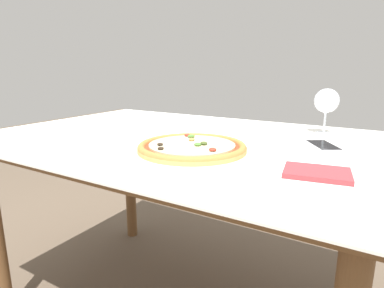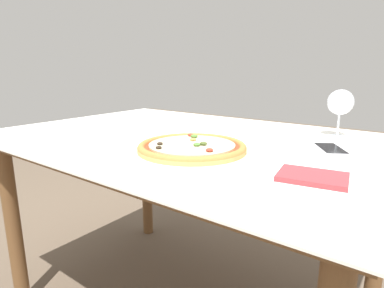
{
  "view_description": "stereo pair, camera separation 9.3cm",
  "coord_description": "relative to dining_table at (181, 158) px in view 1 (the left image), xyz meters",
  "views": [
    {
      "loc": [
        0.63,
        -0.97,
        1.01
      ],
      "look_at": [
        0.16,
        -0.19,
        0.79
      ],
      "focal_mm": 30.0,
      "sensor_mm": 36.0,
      "label": 1
    },
    {
      "loc": [
        0.7,
        -0.92,
        1.01
      ],
      "look_at": [
        0.16,
        -0.19,
        0.79
      ],
      "focal_mm": 30.0,
      "sensor_mm": 36.0,
      "label": 2
    }
  ],
  "objects": [
    {
      "name": "pizza_plate",
      "position": [
        0.16,
        -0.19,
        0.1
      ],
      "size": [
        0.36,
        0.36,
        0.04
      ],
      "color": "white",
      "rests_on": "dining_table"
    },
    {
      "name": "cell_phone",
      "position": [
        0.48,
        0.09,
        0.09
      ],
      "size": [
        0.14,
        0.16,
        0.01
      ],
      "color": "white",
      "rests_on": "dining_table"
    },
    {
      "name": "dining_table",
      "position": [
        0.0,
        0.0,
        0.0
      ],
      "size": [
        1.45,
        1.0,
        0.76
      ],
      "color": "brown",
      "rests_on": "ground_plane"
    },
    {
      "name": "napkin_folded",
      "position": [
        0.51,
        -0.2,
        0.09
      ],
      "size": [
        0.17,
        0.13,
        0.01
      ],
      "color": "#933338",
      "rests_on": "dining_table"
    },
    {
      "name": "wine_glass_far_left",
      "position": [
        0.44,
        0.33,
        0.21
      ],
      "size": [
        0.09,
        0.09,
        0.17
      ],
      "color": "silver",
      "rests_on": "dining_table"
    },
    {
      "name": "fork",
      "position": [
        -0.53,
        -0.17,
        0.09
      ],
      "size": [
        0.04,
        0.17,
        0.0
      ],
      "color": "silver",
      "rests_on": "dining_table"
    }
  ]
}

